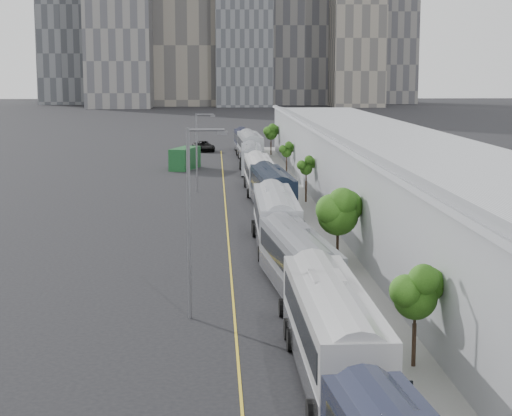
{
  "coord_description": "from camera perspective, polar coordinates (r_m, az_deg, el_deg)",
  "views": [
    {
      "loc": [
        -2.42,
        0.07,
        12.41
      ],
      "look_at": [
        0.39,
        58.86,
        3.0
      ],
      "focal_mm": 60.0,
      "sensor_mm": 36.0,
      "label": 1
    }
  ],
  "objects": [
    {
      "name": "sidewalk",
      "position": [
        57.45,
        8.81,
        -3.44
      ],
      "size": [
        10.0,
        170.0,
        0.12
      ],
      "primitive_type": "cube",
      "color": "gray",
      "rests_on": "ground"
    },
    {
      "name": "lane_line",
      "position": [
        56.32,
        -1.74,
        -3.64
      ],
      "size": [
        0.12,
        160.0,
        0.02
      ],
      "primitive_type": "cube",
      "color": "gold",
      "rests_on": "ground"
    },
    {
      "name": "depot",
      "position": [
        57.74,
        12.77,
        -0.01
      ],
      "size": [
        12.45,
        160.4,
        7.2
      ],
      "color": "gray",
      "rests_on": "ground"
    },
    {
      "name": "bus_2",
      "position": [
        35.28,
        5.05,
        -8.67
      ],
      "size": [
        3.01,
        13.59,
        3.97
      ],
      "rotation": [
        0.0,
        0.0,
        0.01
      ],
      "color": "#B4B4B6",
      "rests_on": "ground"
    },
    {
      "name": "bus_3",
      "position": [
        48.17,
        2.8,
        -3.96
      ],
      "size": [
        3.73,
        12.69,
        3.66
      ],
      "rotation": [
        0.0,
        0.0,
        0.1
      ],
      "color": "slate",
      "rests_on": "ground"
    },
    {
      "name": "bus_4",
      "position": [
        61.14,
        1.33,
        -1.02
      ],
      "size": [
        3.03,
        13.69,
        3.99
      ],
      "rotation": [
        0.0,
        0.0,
        -0.01
      ],
      "color": "#B3B6BE",
      "rests_on": "ground"
    },
    {
      "name": "bus_5",
      "position": [
        76.06,
        1.1,
        0.94
      ],
      "size": [
        3.39,
        13.44,
        3.89
      ],
      "rotation": [
        0.0,
        0.0,
        0.05
      ],
      "color": "black",
      "rests_on": "ground"
    },
    {
      "name": "bus_6",
      "position": [
        89.14,
        0.19,
        2.1
      ],
      "size": [
        2.84,
        12.73,
        3.72
      ],
      "rotation": [
        0.0,
        0.0,
        0.0
      ],
      "color": "white",
      "rests_on": "ground"
    },
    {
      "name": "bus_7",
      "position": [
        105.95,
        -0.33,
        3.16
      ],
      "size": [
        2.8,
        12.07,
        3.51
      ],
      "rotation": [
        0.0,
        0.0,
        -0.03
      ],
      "color": "gray",
      "rests_on": "ground"
    },
    {
      "name": "bus_8",
      "position": [
        119.83,
        -0.41,
        3.97
      ],
      "size": [
        3.22,
        14.03,
        4.08
      ],
      "rotation": [
        0.0,
        0.0,
        0.03
      ],
      "color": "#A4A8AE",
      "rests_on": "ground"
    },
    {
      "name": "bus_9",
      "position": [
        132.43,
        -0.79,
        4.36
      ],
      "size": [
        2.92,
        12.36,
        3.59
      ],
      "rotation": [
        0.0,
        0.0,
        0.04
      ],
      "color": "black",
      "rests_on": "ground"
    },
    {
      "name": "tree_1",
      "position": [
        36.37,
        10.58,
        -5.52
      ],
      "size": [
        1.85,
        1.85,
        4.29
      ],
      "color": "black",
      "rests_on": "ground"
    },
    {
      "name": "tree_2",
      "position": [
        55.27,
        5.49,
        -0.05
      ],
      "size": [
        2.68,
        2.68,
        5.03
      ],
      "color": "black",
      "rests_on": "ground"
    },
    {
      "name": "tree_3",
      "position": [
        81.25,
        3.36,
        2.69
      ],
      "size": [
        1.21,
        1.21,
        4.09
      ],
      "color": "black",
      "rests_on": "ground"
    },
    {
      "name": "tree_4",
      "position": [
        102.96,
        2.05,
        3.82
      ],
      "size": [
        1.28,
        1.28,
        3.67
      ],
      "color": "black",
      "rests_on": "ground"
    },
    {
      "name": "tree_5",
      "position": [
        127.23,
        1.01,
        5.09
      ],
      "size": [
        1.85,
        1.85,
        4.5
      ],
      "color": "black",
      "rests_on": "ground"
    },
    {
      "name": "street_lamp_near",
      "position": [
        42.75,
        -4.27,
        -0.19
      ],
      "size": [
        2.04,
        0.22,
        9.67
      ],
      "color": "#59595E",
      "rests_on": "ground"
    },
    {
      "name": "street_lamp_far",
      "position": [
        88.66,
        -3.85,
        4.11
      ],
      "size": [
        2.04,
        0.22,
        8.16
      ],
      "color": "#59595E",
      "rests_on": "ground"
    },
    {
      "name": "shipping_container",
      "position": [
        110.22,
        -4.76,
        3.31
      ],
      "size": [
        3.97,
        6.64,
        2.76
      ],
      "primitive_type": "cube",
      "rotation": [
        0.0,
        0.0,
        -0.31
      ],
      "color": "#14421E",
      "rests_on": "ground"
    },
    {
      "name": "suv",
      "position": [
        134.95,
        -3.5,
        4.13
      ],
      "size": [
        3.93,
        6.24,
        1.61
      ],
      "primitive_type": "imported",
      "rotation": [
        0.0,
        0.0,
        0.23
      ],
      "color": "black",
      "rests_on": "ground"
    }
  ]
}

